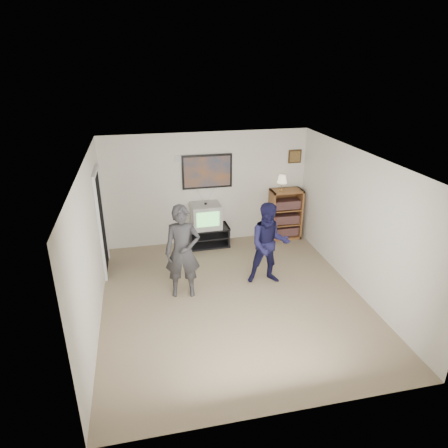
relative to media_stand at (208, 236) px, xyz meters
name	(u,v)px	position (x,y,z in m)	size (l,w,h in m)	color
room_shell	(229,227)	(0.04, -1.88, 1.02)	(4.51, 5.00, 2.51)	#7B664E
media_stand	(208,236)	(0.00, 0.00, 0.00)	(0.92, 0.53, 0.46)	black
crt_television	(206,216)	(-0.04, 0.00, 0.50)	(0.63, 0.53, 0.53)	#A7A7A2
bookshelf	(285,214)	(1.82, 0.05, 0.36)	(0.71, 0.41, 1.17)	brown
table_lamp	(282,183)	(1.69, 0.02, 1.12)	(0.23, 0.23, 0.36)	beige
person_tall	(183,252)	(-0.78, -1.87, 0.62)	(0.62, 0.41, 1.69)	#2E2E30
person_short	(269,244)	(0.82, -1.78, 0.56)	(0.76, 0.59, 1.57)	#151438
controller_left	(179,226)	(-0.80, -1.64, 1.00)	(0.03, 0.12, 0.03)	white
controller_right	(269,225)	(0.87, -1.57, 0.86)	(0.03, 0.11, 0.03)	white
poster	(207,172)	(0.04, 0.25, 1.42)	(1.10, 0.03, 0.75)	black
air_vent	(181,159)	(-0.51, 0.25, 1.72)	(0.28, 0.02, 0.14)	white
small_picture	(295,156)	(2.04, 0.25, 1.65)	(0.30, 0.03, 0.30)	black
doorway	(101,223)	(-2.19, -0.63, 0.77)	(0.03, 0.85, 2.00)	black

